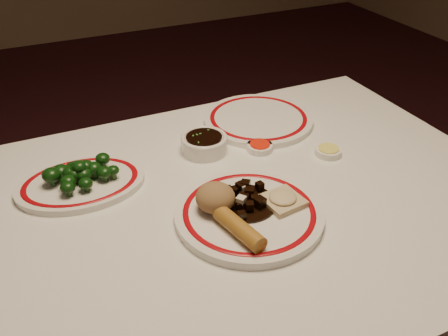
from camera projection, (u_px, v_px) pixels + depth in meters
dining_table at (243, 229)px, 1.12m from camera, size 1.20×0.90×0.75m
main_plate at (249, 214)px, 1.00m from camera, size 0.32×0.32×0.02m
rice_mound at (215, 198)px, 0.99m from camera, size 0.08×0.08×0.06m
spring_roll at (239, 228)px, 0.93m from camera, size 0.06×0.13×0.03m
fried_wonton at (283, 199)px, 1.01m from camera, size 0.09×0.09×0.02m
stirfry_heap at (245, 199)px, 1.02m from camera, size 0.13×0.13×0.03m
broccoli_plate at (81, 183)px, 1.10m from camera, size 0.29×0.26×0.02m
broccoli_pile at (78, 173)px, 1.08m from camera, size 0.16×0.10×0.05m
soy_bowl at (204, 144)px, 1.22m from camera, size 0.11×0.11×0.04m
sweet_sour_dish at (260, 147)px, 1.23m from camera, size 0.06×0.06×0.02m
mustard_dish at (328, 151)px, 1.21m from camera, size 0.06×0.06×0.02m
far_plate at (258, 119)px, 1.35m from camera, size 0.35×0.35×0.02m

